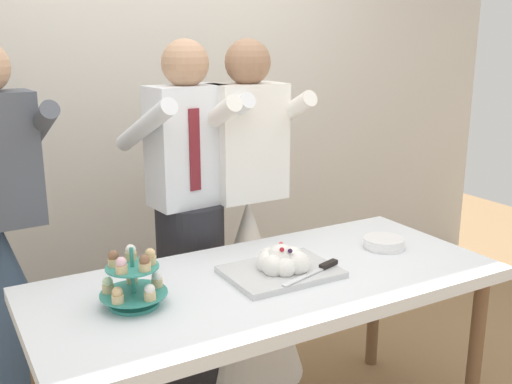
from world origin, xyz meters
TOP-DOWN VIEW (x-y plane):
  - rear_wall at (0.00, 1.38)m, footprint 5.20×0.10m
  - dessert_table at (0.00, 0.00)m, footprint 1.80×0.80m
  - cupcake_stand at (-0.53, 0.02)m, footprint 0.23×0.23m
  - main_cake_tray at (0.05, -0.00)m, footprint 0.43×0.31m
  - plate_stack at (0.60, 0.03)m, footprint 0.18×0.18m
  - person_groom at (-0.06, 0.63)m, footprint 0.51×0.54m
  - person_bride at (0.23, 0.58)m, footprint 0.56×0.56m
  - person_guest at (-0.86, 0.72)m, footprint 0.56×0.56m

SIDE VIEW (x-z plane):
  - person_bride at x=0.23m, z-range -0.25..1.41m
  - person_guest at x=-0.86m, z-range -0.25..1.41m
  - dessert_table at x=0.00m, z-range 0.31..1.09m
  - person_groom at x=-0.06m, z-range -0.08..1.58m
  - plate_stack at x=0.60m, z-range 0.77..0.82m
  - main_cake_tray at x=0.05m, z-range 0.75..0.88m
  - cupcake_stand at x=-0.53m, z-range 0.76..0.97m
  - rear_wall at x=0.00m, z-range 0.00..2.90m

